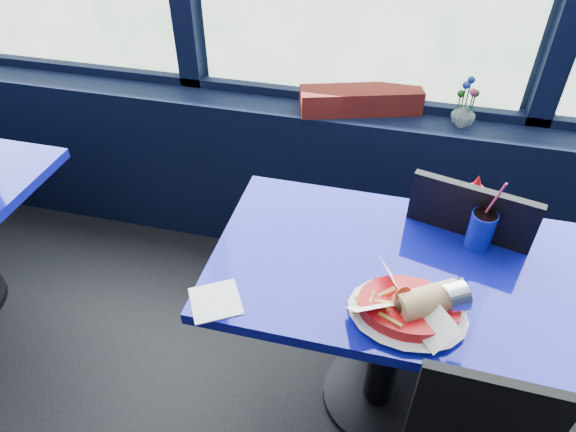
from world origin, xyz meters
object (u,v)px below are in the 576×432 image
object	(u,v)px
near_table	(396,304)
ketchup_bottle	(471,203)
planter_box	(361,100)
soda_cup	(481,229)
chair_near_back	(444,254)
flower_vase	(464,111)
food_basket	(411,307)

from	to	relation	value
near_table	ketchup_bottle	distance (m)	0.42
planter_box	soda_cup	size ratio (longest dim) A/B	1.92
planter_box	soda_cup	distance (m)	0.87
chair_near_back	planter_box	xyz separation A→B (m)	(-0.42, 0.55, 0.31)
flower_vase	soda_cup	xyz separation A→B (m)	(0.05, -0.70, -0.05)
ketchup_bottle	near_table	bearing A→B (deg)	-126.57
planter_box	flower_vase	world-z (taller)	flower_vase
flower_vase	soda_cup	bearing A→B (deg)	-85.77
flower_vase	planter_box	bearing A→B (deg)	177.44
near_table	chair_near_back	xyz separation A→B (m)	(0.16, 0.32, -0.03)
planter_box	food_basket	bearing A→B (deg)	-92.45
flower_vase	soda_cup	size ratio (longest dim) A/B	0.77
near_table	chair_near_back	size ratio (longest dim) A/B	1.28
chair_near_back	flower_vase	size ratio (longest dim) A/B	4.43
chair_near_back	flower_vase	xyz separation A→B (m)	(0.01, 0.53, 0.33)
near_table	food_basket	bearing A→B (deg)	-81.87
ketchup_bottle	soda_cup	world-z (taller)	soda_cup
chair_near_back	food_basket	size ratio (longest dim) A/B	2.91
planter_box	soda_cup	xyz separation A→B (m)	(0.48, -0.72, -0.03)
food_basket	near_table	bearing A→B (deg)	90.88
chair_near_back	food_basket	world-z (taller)	chair_near_back
ketchup_bottle	soda_cup	bearing A→B (deg)	-73.01
planter_box	flower_vase	bearing A→B (deg)	-20.29
planter_box	ketchup_bottle	size ratio (longest dim) A/B	2.60
planter_box	ketchup_bottle	distance (m)	0.76
planter_box	flower_vase	size ratio (longest dim) A/B	2.49
planter_box	ketchup_bottle	bearing A→B (deg)	-71.29
ketchup_bottle	flower_vase	bearing A→B (deg)	91.93
ketchup_bottle	soda_cup	distance (m)	0.11
food_basket	flower_vase	bearing A→B (deg)	75.06
near_table	food_basket	size ratio (longest dim) A/B	3.73
flower_vase	food_basket	bearing A→B (deg)	-97.69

